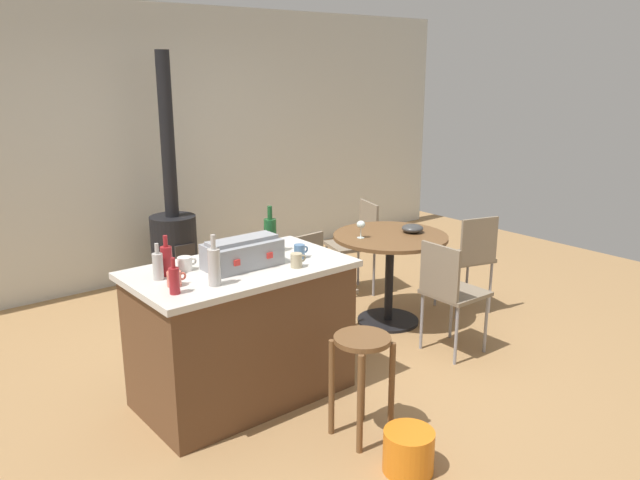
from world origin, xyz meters
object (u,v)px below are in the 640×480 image
object	(u,v)px
kitchen_island	(242,332)
folding_chair_left	(357,240)
folding_chair_far	(469,255)
bottle_4	(174,280)
wooden_stool	(362,364)
bottle_0	(214,266)
wine_glass	(361,225)
dining_table	(390,256)
cup_3	(175,279)
cup_0	(300,251)
cup_1	(185,264)
serving_bowl	(412,228)
folding_chair_near	(450,289)
bottle_1	(158,266)
cup_2	(297,260)
wood_stove	(174,234)
bottle_3	(270,235)
bottle_2	(167,260)
plastic_bucket	(409,451)
toolbox	(242,253)

from	to	relation	value
kitchen_island	folding_chair_left	bearing A→B (deg)	27.66
folding_chair_far	bottle_4	distance (m)	2.92
wooden_stool	bottle_0	distance (m)	1.02
bottle_4	wine_glass	bearing A→B (deg)	16.36
dining_table	cup_3	distance (m)	2.18
cup_0	cup_3	size ratio (longest dim) A/B	0.91
cup_1	serving_bowl	bearing A→B (deg)	2.23
cup_0	cup_3	world-z (taller)	cup_0
folding_chair_near	bottle_1	distance (m)	2.17
bottle_0	cup_2	distance (m)	0.57
dining_table	bottle_1	world-z (taller)	bottle_1
folding_chair_far	serving_bowl	size ratio (longest dim) A/B	4.91
bottle_0	folding_chair_left	bearing A→B (deg)	28.75
cup_3	cup_0	bearing A→B (deg)	-1.40
wine_glass	serving_bowl	size ratio (longest dim) A/B	0.80
bottle_1	wooden_stool	bearing A→B (deg)	-49.45
wood_stove	wine_glass	size ratio (longest dim) A/B	15.72
wooden_stool	folding_chair_near	world-z (taller)	folding_chair_near
wooden_stool	bottle_3	xyz separation A→B (m)	(0.05, 0.97, 0.56)
folding_chair_far	serving_bowl	xyz separation A→B (m)	(-0.50, 0.22, 0.28)
wooden_stool	dining_table	distance (m)	1.76
cup_1	bottle_0	bearing A→B (deg)	-89.49
folding_chair_far	bottle_0	world-z (taller)	bottle_0
bottle_2	wine_glass	bearing A→B (deg)	7.80
folding_chair_left	cup_1	xyz separation A→B (m)	(-2.23, -0.87, 0.42)
folding_chair_near	serving_bowl	world-z (taller)	folding_chair_near
bottle_4	cup_3	bearing A→B (deg)	63.84
folding_chair_left	cup_2	xyz separation A→B (m)	(-1.66, -1.25, 0.42)
bottle_0	wine_glass	xyz separation A→B (m)	(1.68, 0.58, -0.14)
wood_stove	bottle_2	bearing A→B (deg)	-116.86
folding_chair_left	cup_0	world-z (taller)	cup_0
bottle_0	cup_3	size ratio (longest dim) A/B	2.54
bottle_2	plastic_bucket	size ratio (longest dim) A/B	0.90
bottle_1	bottle_2	distance (m)	0.08
toolbox	cup_0	world-z (taller)	toolbox
toolbox	bottle_0	size ratio (longest dim) A/B	1.59
folding_chair_left	wood_stove	size ratio (longest dim) A/B	0.39
kitchen_island	wood_stove	distance (m)	2.28
cup_2	cup_3	bearing A→B (deg)	167.64
cup_2	plastic_bucket	distance (m)	1.31
bottle_4	serving_bowl	distance (m)	2.42
cup_3	serving_bowl	world-z (taller)	cup_3
folding_chair_far	cup_2	distance (m)	2.12
wooden_stool	cup_1	bearing A→B (deg)	120.92
cup_3	bottle_1	bearing A→B (deg)	97.90
wood_stove	bottle_0	bearing A→B (deg)	-110.86
kitchen_island	wood_stove	world-z (taller)	wood_stove
cup_2	serving_bowl	bearing A→B (deg)	16.60
bottle_1	wine_glass	distance (m)	1.91
dining_table	folding_chair_near	xyz separation A→B (m)	(-0.09, -0.71, -0.07)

